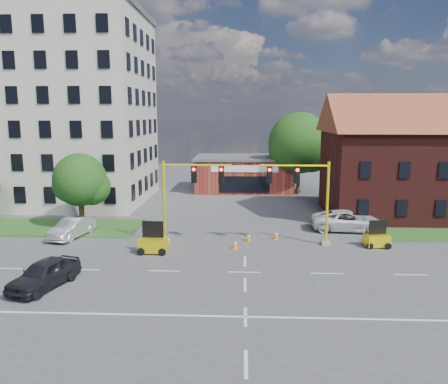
# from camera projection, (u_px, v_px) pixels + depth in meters

# --- Properties ---
(ground) EXTENTS (120.00, 120.00, 0.00)m
(ground) POSITION_uv_depth(u_px,v_px,m) (245.00, 272.00, 26.75)
(ground) COLOR #47474A
(ground) RESTS_ON ground
(grass_verge_nw) EXTENTS (22.00, 6.00, 0.08)m
(grass_verge_nw) POSITION_uv_depth(u_px,v_px,m) (12.00, 227.00, 37.44)
(grass_verge_nw) COLOR #284A1C
(grass_verge_nw) RESTS_ON ground
(lane_markings) EXTENTS (60.00, 36.00, 0.01)m
(lane_markings) POSITION_uv_depth(u_px,v_px,m) (245.00, 292.00, 23.79)
(lane_markings) COLOR white
(lane_markings) RESTS_ON ground
(office_block) EXTENTS (18.40, 15.40, 20.60)m
(office_block) POSITION_uv_depth(u_px,v_px,m) (61.00, 107.00, 47.35)
(office_block) COLOR #B8AFA2
(office_block) RESTS_ON ground
(brick_shop) EXTENTS (12.40, 8.40, 4.30)m
(brick_shop) POSITION_uv_depth(u_px,v_px,m) (244.00, 173.00, 55.86)
(brick_shop) COLOR maroon
(brick_shop) RESTS_ON ground
(townhouse_row) EXTENTS (21.00, 11.00, 11.50)m
(townhouse_row) POSITION_uv_depth(u_px,v_px,m) (438.00, 154.00, 40.67)
(townhouse_row) COLOR #431614
(townhouse_row) RESTS_ON ground
(tree_large) EXTENTS (7.69, 7.33, 9.87)m
(tree_large) POSITION_uv_depth(u_px,v_px,m) (302.00, 145.00, 52.04)
(tree_large) COLOR #352513
(tree_large) RESTS_ON ground
(tree_nw_front) EXTENTS (4.73, 4.50, 6.34)m
(tree_nw_front) POSITION_uv_depth(u_px,v_px,m) (83.00, 182.00, 37.06)
(tree_nw_front) COLOR #352513
(tree_nw_front) RESTS_ON ground
(signal_mast_west) EXTENTS (5.30, 0.60, 6.20)m
(signal_mast_west) POSITION_uv_depth(u_px,v_px,m) (186.00, 192.00, 32.15)
(signal_mast_west) COLOR gray
(signal_mast_west) RESTS_ON ground
(signal_mast_east) EXTENTS (5.30, 0.60, 6.20)m
(signal_mast_east) POSITION_uv_depth(u_px,v_px,m) (305.00, 193.00, 31.77)
(signal_mast_east) COLOR gray
(signal_mast_east) RESTS_ON ground
(trailer_west) EXTENTS (1.98, 1.39, 2.16)m
(trailer_west) POSITION_uv_depth(u_px,v_px,m) (153.00, 243.00, 30.43)
(trailer_west) COLOR #FFEF15
(trailer_west) RESTS_ON ground
(trailer_east) EXTENTS (1.80, 1.33, 1.90)m
(trailer_east) POSITION_uv_depth(u_px,v_px,m) (377.00, 239.00, 31.78)
(trailer_east) COLOR #FFEF15
(trailer_east) RESTS_ON ground
(cone_a) EXTENTS (0.40, 0.40, 0.70)m
(cone_a) POSITION_uv_depth(u_px,v_px,m) (168.00, 241.00, 32.21)
(cone_a) COLOR orange
(cone_a) RESTS_ON ground
(cone_b) EXTENTS (0.40, 0.40, 0.70)m
(cone_b) POSITION_uv_depth(u_px,v_px,m) (235.00, 244.00, 31.33)
(cone_b) COLOR orange
(cone_b) RESTS_ON ground
(cone_c) EXTENTS (0.40, 0.40, 0.70)m
(cone_c) POSITION_uv_depth(u_px,v_px,m) (249.00, 237.00, 33.21)
(cone_c) COLOR orange
(cone_c) RESTS_ON ground
(cone_d) EXTENTS (0.40, 0.40, 0.70)m
(cone_d) POSITION_uv_depth(u_px,v_px,m) (276.00, 235.00, 33.75)
(cone_d) COLOR orange
(cone_d) RESTS_ON ground
(pickup_white) EXTENTS (6.25, 3.28, 1.68)m
(pickup_white) POSITION_uv_depth(u_px,v_px,m) (348.00, 221.00, 36.22)
(pickup_white) COLOR silver
(pickup_white) RESTS_ON ground
(sedan_dark) EXTENTS (3.12, 4.99, 1.58)m
(sedan_dark) POSITION_uv_depth(u_px,v_px,m) (44.00, 274.00, 24.29)
(sedan_dark) COLOR black
(sedan_dark) RESTS_ON ground
(sedan_silver_front) EXTENTS (2.57, 4.88, 1.53)m
(sedan_silver_front) POSITION_uv_depth(u_px,v_px,m) (72.00, 228.00, 34.23)
(sedan_silver_front) COLOR #B8B9C0
(sedan_silver_front) RESTS_ON ground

